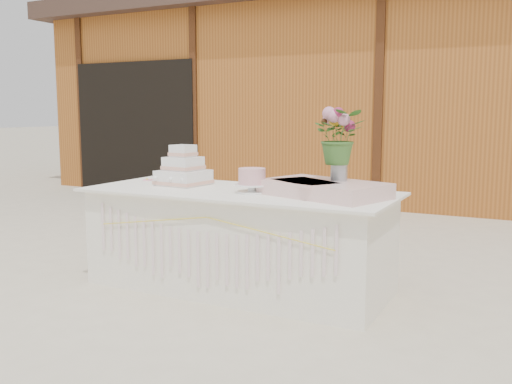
# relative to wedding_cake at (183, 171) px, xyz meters

# --- Properties ---
(ground) EXTENTS (80.00, 80.00, 0.00)m
(ground) POSITION_rel_wedding_cake_xyz_m (0.56, -0.09, -0.88)
(ground) COLOR beige
(ground) RESTS_ON ground
(barn) EXTENTS (12.60, 4.60, 3.30)m
(barn) POSITION_rel_wedding_cake_xyz_m (0.55, 5.90, 0.79)
(barn) COLOR #A05B21
(barn) RESTS_ON ground
(cake_table) EXTENTS (2.40, 1.00, 0.77)m
(cake_table) POSITION_rel_wedding_cake_xyz_m (0.56, -0.10, -0.49)
(cake_table) COLOR white
(cake_table) RESTS_ON ground
(wedding_cake) EXTENTS (0.40, 0.40, 0.33)m
(wedding_cake) POSITION_rel_wedding_cake_xyz_m (0.00, 0.00, 0.00)
(wedding_cake) COLOR white
(wedding_cake) RESTS_ON cake_table
(pink_cake_stand) EXTENTS (0.26, 0.26, 0.18)m
(pink_cake_stand) POSITION_rel_wedding_cake_xyz_m (0.72, -0.16, -0.01)
(pink_cake_stand) COLOR white
(pink_cake_stand) RESTS_ON cake_table
(satin_runner) EXTENTS (0.98, 0.75, 0.11)m
(satin_runner) POSITION_rel_wedding_cake_xyz_m (1.26, -0.09, -0.06)
(satin_runner) COLOR beige
(satin_runner) RESTS_ON cake_table
(flower_vase) EXTENTS (0.12, 0.12, 0.16)m
(flower_vase) POSITION_rel_wedding_cake_xyz_m (1.34, -0.01, 0.08)
(flower_vase) COLOR #A4A4A9
(flower_vase) RESTS_ON satin_runner
(bouquet) EXTENTS (0.43, 0.40, 0.39)m
(bouquet) POSITION_rel_wedding_cake_xyz_m (1.34, -0.01, 0.36)
(bouquet) COLOR #3C6C2B
(bouquet) RESTS_ON flower_vase
(loose_flowers) EXTENTS (0.26, 0.40, 0.02)m
(loose_flowers) POSITION_rel_wedding_cake_xyz_m (-0.42, 0.06, -0.10)
(loose_flowers) COLOR pink
(loose_flowers) RESTS_ON cake_table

